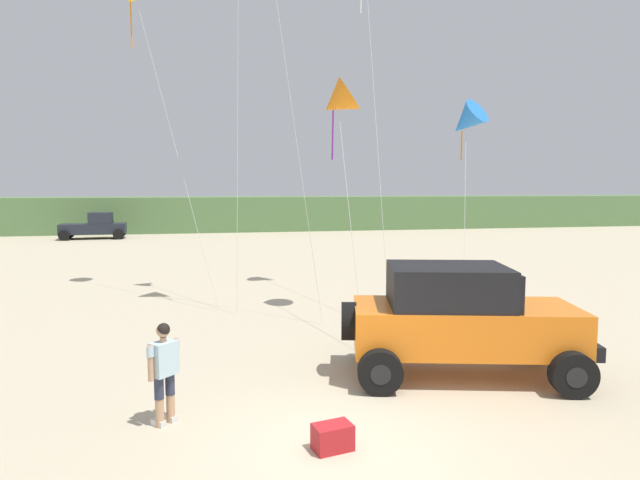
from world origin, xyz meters
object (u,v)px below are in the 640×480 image
(person_watching, at_px, (164,368))
(distant_pickup, at_px, (95,226))
(jeep, at_px, (461,318))
(kite_black_sled, at_px, (338,102))
(cooler_box, at_px, (333,437))
(kite_green_box, at_px, (466,121))

(person_watching, xyz_separation_m, distant_pickup, (-7.74, 33.73, 0.00))
(jeep, bearing_deg, kite_black_sled, 101.10)
(person_watching, bearing_deg, jeep, 10.90)
(cooler_box, bearing_deg, kite_green_box, 42.73)
(jeep, height_order, cooler_box, jeep)
(distant_pickup, bearing_deg, cooler_box, -73.79)
(cooler_box, distance_m, kite_green_box, 13.62)
(person_watching, xyz_separation_m, kite_black_sled, (4.52, 6.96, 5.40))
(cooler_box, bearing_deg, person_watching, 138.72)
(distant_pickup, xyz_separation_m, kite_green_box, (17.25, -25.05, 5.16))
(cooler_box, relative_size, kite_green_box, 0.08)
(jeep, xyz_separation_m, distant_pickup, (-13.41, 32.64, -0.26))
(kite_green_box, bearing_deg, kite_black_sled, -160.95)
(cooler_box, xyz_separation_m, kite_green_box, (7.05, 10.05, 5.91))
(kite_black_sled, bearing_deg, cooler_box, -103.90)
(jeep, height_order, distant_pickup, jeep)
(jeep, relative_size, kite_black_sled, 0.70)
(jeep, height_order, kite_black_sled, kite_black_sled)
(person_watching, distance_m, kite_black_sled, 9.90)
(cooler_box, xyz_separation_m, kite_black_sled, (2.06, 8.32, 6.15))
(person_watching, relative_size, kite_black_sled, 0.23)
(kite_black_sled, bearing_deg, kite_green_box, 19.05)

